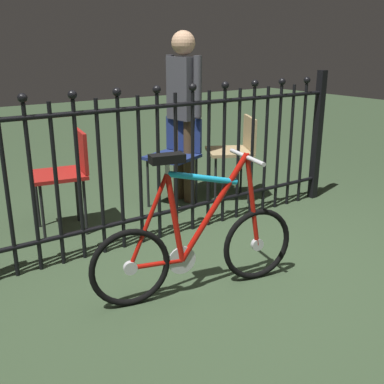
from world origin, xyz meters
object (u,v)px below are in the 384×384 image
at_px(chair_red, 67,169).
at_px(bicycle, 197,244).
at_px(chair_tan, 237,147).
at_px(person_visitor, 184,103).
at_px(chair_navy, 177,151).

bearing_deg(chair_red, bicycle, -78.86).
bearing_deg(chair_tan, person_visitor, 148.34).
distance_m(chair_red, chair_tan, 1.67).
height_order(bicycle, chair_tan, bicycle).
relative_size(chair_red, person_visitor, 0.52).
xyz_separation_m(bicycle, person_visitor, (0.94, 1.55, 0.64)).
height_order(chair_tan, person_visitor, person_visitor).
relative_size(bicycle, chair_red, 1.58).
bearing_deg(chair_tan, bicycle, -137.27).
xyz_separation_m(bicycle, chair_tan, (1.38, 1.28, 0.21)).
bearing_deg(chair_tan, chair_navy, 158.97).
distance_m(chair_red, person_visitor, 1.30).
relative_size(chair_red, chair_tan, 1.01).
distance_m(chair_navy, chair_tan, 0.61).
height_order(chair_navy, person_visitor, person_visitor).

